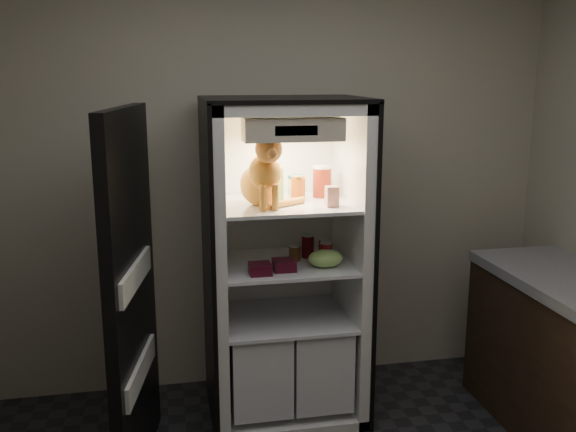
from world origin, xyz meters
name	(u,v)px	position (x,y,z in m)	size (l,w,h in m)	color
room_shell	(357,184)	(0.00, 0.00, 1.62)	(3.60, 3.60, 3.60)	white
refrigerator	(283,283)	(0.00, 1.38, 0.79)	(0.90, 0.72, 1.88)	white
fridge_door	(132,298)	(-0.85, 0.95, 0.91)	(0.21, 0.87, 1.85)	black
tabby_cat	(263,177)	(-0.14, 1.24, 1.45)	(0.38, 0.42, 0.44)	orange
parmesan_shaker	(277,183)	(-0.03, 1.42, 1.39)	(0.07, 0.07, 0.19)	#258A2C
mayo_tub	(297,187)	(0.09, 1.42, 1.36)	(0.10, 0.10, 0.14)	white
salsa_jar	(298,189)	(0.08, 1.35, 1.36)	(0.08, 0.08, 0.15)	#9C1F0E
pepper_jar	(322,181)	(0.24, 1.44, 1.38)	(0.11, 0.11, 0.18)	maroon
cream_carton	(332,197)	(0.23, 1.16, 1.35)	(0.07, 0.07, 0.11)	silver
soda_can_a	(308,246)	(0.15, 1.39, 1.01)	(0.07, 0.07, 0.13)	black
soda_can_b	(324,249)	(0.24, 1.37, 1.00)	(0.06, 0.06, 0.11)	black
soda_can_c	(326,253)	(0.22, 1.23, 1.00)	(0.07, 0.07, 0.13)	black
condiment_jar	(295,252)	(0.06, 1.35, 0.99)	(0.07, 0.07, 0.09)	brown
grape_bag	(325,258)	(0.20, 1.19, 0.99)	(0.20, 0.14, 0.10)	#80BE58
berry_box_left	(260,269)	(-0.18, 1.13, 0.97)	(0.12, 0.12, 0.06)	#4E0D21
berry_box_right	(284,265)	(-0.04, 1.17, 0.97)	(0.12, 0.12, 0.06)	#4E0D21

